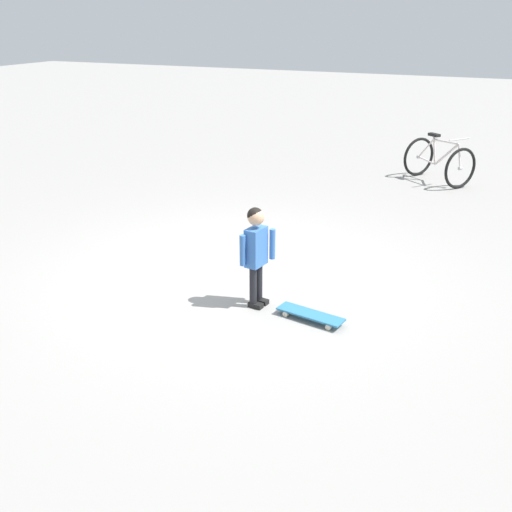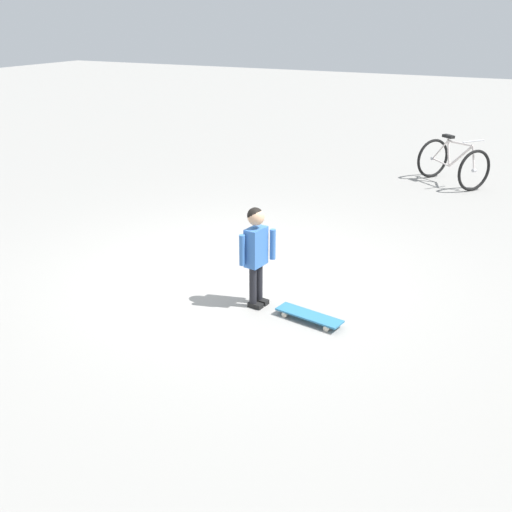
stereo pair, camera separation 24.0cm
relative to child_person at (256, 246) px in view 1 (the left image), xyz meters
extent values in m
plane|color=gray|center=(-0.54, 0.58, -0.66)|extent=(50.00, 50.00, 0.00)
cylinder|color=black|center=(0.01, 0.05, -0.42)|extent=(0.08, 0.08, 0.42)
cube|color=black|center=(0.04, 0.05, -0.63)|extent=(0.16, 0.10, 0.05)
cylinder|color=black|center=(-0.01, -0.05, -0.42)|extent=(0.08, 0.08, 0.42)
cube|color=black|center=(0.02, -0.06, -0.63)|extent=(0.16, 0.10, 0.05)
cube|color=#386BB7|center=(0.00, 0.00, -0.01)|extent=(0.17, 0.26, 0.40)
cylinder|color=#386BB7|center=(0.12, 0.14, -0.01)|extent=(0.06, 0.06, 0.32)
cylinder|color=#386BB7|center=(-0.08, -0.15, -0.01)|extent=(0.06, 0.06, 0.32)
sphere|color=tan|center=(0.00, 0.00, 0.31)|extent=(0.17, 0.17, 0.17)
sphere|color=black|center=(-0.01, 0.00, 0.32)|extent=(0.16, 0.16, 0.16)
cube|color=teal|center=(0.63, -0.09, -0.59)|extent=(0.71, 0.31, 0.02)
cube|color=#B7B7BC|center=(0.87, -0.13, -0.61)|extent=(0.05, 0.11, 0.02)
cube|color=#B7B7BC|center=(0.39, -0.04, -0.61)|extent=(0.05, 0.11, 0.02)
cylinder|color=beige|center=(0.88, -0.05, -0.63)|extent=(0.06, 0.04, 0.06)
cylinder|color=beige|center=(0.86, -0.20, -0.63)|extent=(0.06, 0.04, 0.06)
cylinder|color=beige|center=(0.41, 0.03, -0.63)|extent=(0.06, 0.04, 0.06)
cylinder|color=beige|center=(0.38, -0.12, -0.63)|extent=(0.06, 0.04, 0.06)
torus|color=black|center=(1.33, 5.54, -0.30)|extent=(0.47, 0.60, 0.71)
torus|color=black|center=(0.52, 6.16, -0.30)|extent=(0.47, 0.60, 0.71)
cylinder|color=#B7B7BC|center=(1.33, 5.54, -0.30)|extent=(0.08, 0.08, 0.06)
cylinder|color=#B7B7BC|center=(0.52, 6.16, -0.30)|extent=(0.08, 0.08, 0.06)
cylinder|color=silver|center=(1.06, 5.75, -0.13)|extent=(0.44, 0.34, 0.48)
cylinder|color=silver|center=(1.02, 5.78, 0.09)|extent=(0.49, 0.38, 0.06)
cylinder|color=silver|center=(0.82, 5.93, -0.12)|extent=(0.14, 0.12, 0.48)
cylinder|color=silver|center=(0.69, 6.03, -0.33)|extent=(0.36, 0.28, 0.08)
cylinder|color=silver|center=(0.65, 6.06, -0.11)|extent=(0.30, 0.23, 0.40)
cylinder|color=silver|center=(1.29, 5.57, -0.10)|extent=(0.12, 0.10, 0.41)
cube|color=black|center=(0.78, 5.96, 0.16)|extent=(0.24, 0.21, 0.05)
cylinder|color=#B7B7BC|center=(1.25, 5.60, 0.18)|extent=(0.30, 0.38, 0.02)
camera|label=1|loc=(2.35, -5.18, 2.19)|focal=42.53mm
camera|label=2|loc=(2.56, -5.08, 2.19)|focal=42.53mm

